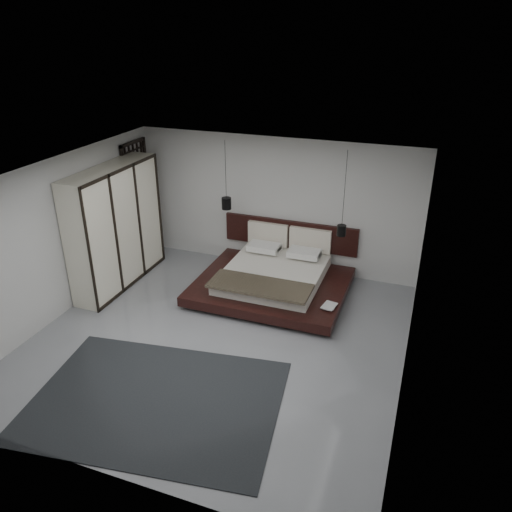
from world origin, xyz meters
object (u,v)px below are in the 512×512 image
at_px(wardrobe, 116,227).
at_px(rug, 156,400).
at_px(pendant_left, 226,203).
at_px(pendant_right, 341,230).
at_px(lattice_screen, 139,201).
at_px(bed, 274,277).

distance_m(wardrobe, rug, 4.01).
bearing_deg(pendant_left, rug, -81.33).
bearing_deg(rug, wardrobe, 130.61).
relative_size(pendant_left, rug, 0.40).
xyz_separation_m(pendant_left, pendant_right, (2.35, 0.00, -0.25)).
height_order(lattice_screen, bed, lattice_screen).
distance_m(lattice_screen, pendant_right, 4.48).
distance_m(pendant_left, pendant_right, 2.36).
relative_size(bed, pendant_right, 1.75).
relative_size(pendant_left, wardrobe, 0.57).
xyz_separation_m(bed, pendant_left, (-1.18, 0.46, 1.24)).
relative_size(pendant_left, pendant_right, 0.85).
bearing_deg(pendant_right, rug, -113.07).
xyz_separation_m(pendant_right, rug, (-1.73, -4.06, -1.27)).
bearing_deg(rug, bed, 81.24).
xyz_separation_m(pendant_left, rug, (0.62, -4.06, -1.53)).
distance_m(pendant_right, rug, 4.60).
bearing_deg(lattice_screen, wardrobe, -78.56).
relative_size(lattice_screen, wardrobe, 1.06).
height_order(wardrobe, rug, wardrobe).
bearing_deg(wardrobe, bed, 12.90).
bearing_deg(lattice_screen, rug, -56.53).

